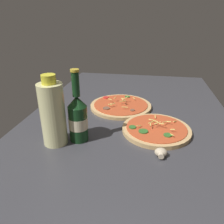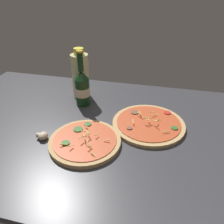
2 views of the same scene
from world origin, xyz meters
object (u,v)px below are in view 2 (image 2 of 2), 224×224
Objects in this scene: pizza_near at (85,141)px; mushroom_left at (43,136)px; beer_bottle at (82,87)px; oil_bottle at (81,76)px; pizza_far at (148,124)px.

pizza_near is 6.22× the size of mushroom_left.
pizza_near is 30.91cm from beer_bottle.
pizza_near is at bearing 4.71° from mushroom_left.
beer_bottle is 1.05× the size of oil_bottle.
beer_bottle reaches higher than mushroom_left.
mushroom_left is (-2.15, -36.79, -10.01)cm from oil_bottle.
mushroom_left is at bearing -154.25° from pizza_far.
pizza_near is at bearing -68.87° from beer_bottle.
beer_bottle is (-32.46, 10.84, 8.08)cm from pizza_far.
pizza_near reaches higher than mushroom_left.
oil_bottle is at bearing 114.54° from beer_bottle.
pizza_far is at bearing -18.47° from beer_bottle.
beer_bottle is at bearing 79.11° from mushroom_left.
mushroom_left is (-16.38, -1.35, 0.48)cm from pizza_near.
mushroom_left is at bearing -175.29° from pizza_near.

